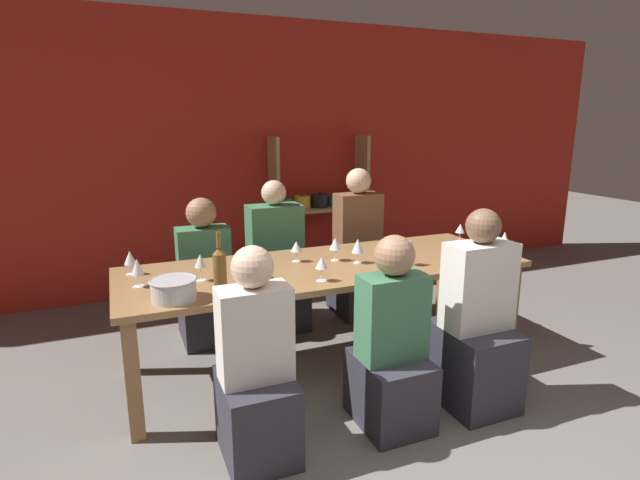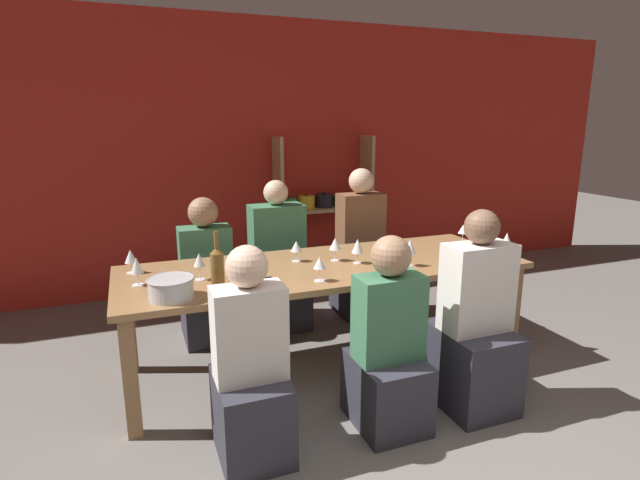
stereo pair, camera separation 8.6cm
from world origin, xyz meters
name	(u,v)px [view 2 (the right image)]	position (x,y,z in m)	size (l,w,h in m)	color
wall_back_red	(262,156)	(0.00, 3.83, 1.35)	(8.80, 0.06, 2.70)	red
shelf_unit	(322,227)	(0.59, 3.63, 0.60)	(1.03, 0.30, 1.55)	tan
dining_table	(325,275)	(-0.10, 1.82, 0.67)	(2.75, 0.96, 0.75)	olive
mixing_bowl	(171,287)	(-1.14, 1.50, 0.81)	(0.26, 0.26, 0.12)	#B7BABC
wine_bottle_green	(217,268)	(-0.88, 1.53, 0.89)	(0.08, 0.08, 0.36)	brown
wine_glass_red_a	(358,247)	(0.12, 1.77, 0.87)	(0.08, 0.08, 0.17)	white
wine_glass_red_b	(131,257)	(-1.34, 2.09, 0.85)	(0.08, 0.08, 0.16)	white
wine_glass_empty_a	(137,266)	(-1.31, 1.81, 0.87)	(0.07, 0.07, 0.17)	white
wine_glass_red_c	(335,244)	(0.00, 1.88, 0.87)	(0.08, 0.08, 0.17)	white
wine_glass_white_a	(463,230)	(1.18, 2.02, 0.85)	(0.08, 0.08, 0.14)	white
wine_glass_red_d	(410,247)	(0.42, 1.58, 0.88)	(0.08, 0.08, 0.18)	white
wine_glass_white_b	(199,261)	(-0.95, 1.78, 0.87)	(0.07, 0.07, 0.17)	white
wine_glass_empty_b	(320,264)	(-0.27, 1.49, 0.86)	(0.08, 0.08, 0.15)	white
wine_glass_red_e	(507,240)	(1.21, 1.56, 0.87)	(0.08, 0.08, 0.17)	white
wine_glass_red_f	(296,247)	(-0.26, 1.97, 0.85)	(0.08, 0.08, 0.15)	white
cell_phone	(268,281)	(-0.56, 1.59, 0.75)	(0.08, 0.15, 0.01)	black
person_near_a	(473,337)	(0.54, 1.02, 0.45)	(0.40, 0.50, 1.22)	#2D2D38
person_far_a	(360,261)	(0.56, 2.63, 0.49)	(0.39, 0.49, 1.31)	#2D2D38
person_near_b	(388,356)	(-0.04, 1.03, 0.42)	(0.37, 0.47, 1.12)	#2D2D38
person_far_b	(207,287)	(-0.80, 2.59, 0.42)	(0.40, 0.50, 1.14)	#2D2D38
person_near_c	(251,380)	(-0.82, 1.03, 0.42)	(0.36, 0.45, 1.13)	#2D2D38
person_far_c	(278,274)	(-0.20, 2.65, 0.45)	(0.44, 0.55, 1.24)	#2D2D38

